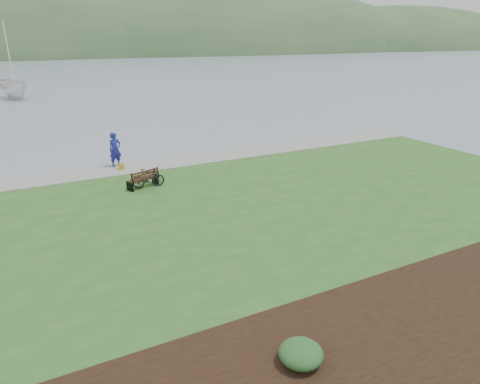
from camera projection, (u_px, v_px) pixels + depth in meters
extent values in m
plane|color=slate|center=(222.00, 211.00, 18.58)|extent=(600.00, 600.00, 0.00)
cube|color=#28581F|center=(243.00, 223.00, 16.85)|extent=(34.00, 20.00, 0.40)
cube|color=gray|center=(170.00, 163.00, 24.20)|extent=(34.00, 2.20, 0.03)
cube|color=black|center=(475.00, 300.00, 11.55)|extent=(24.00, 4.40, 0.04)
cube|color=#321D13|center=(143.00, 179.00, 20.17)|extent=(1.55, 0.97, 0.05)
cube|color=#321D13|center=(145.00, 175.00, 19.90)|extent=(1.43, 0.62, 0.46)
cube|color=black|center=(130.00, 187.00, 19.75)|extent=(0.22, 0.49, 0.40)
cube|color=black|center=(155.00, 180.00, 20.73)|extent=(0.22, 0.49, 0.40)
imported|color=navy|center=(115.00, 147.00, 23.09)|extent=(0.93, 0.75, 2.24)
imported|color=black|center=(148.00, 178.00, 20.15)|extent=(0.57, 1.55, 0.91)
imported|color=silver|center=(17.00, 99.00, 51.82)|extent=(13.79, 13.92, 28.51)
cube|color=#C59117|center=(122.00, 166.00, 22.94)|extent=(0.31, 0.37, 0.34)
ellipsoid|color=#1E4C21|center=(301.00, 354.00, 9.24)|extent=(0.98, 0.98, 0.49)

